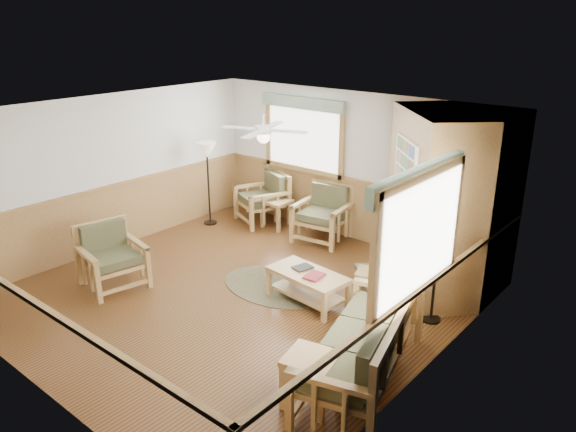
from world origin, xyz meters
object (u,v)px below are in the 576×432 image
Objects in this scene: end_table_sofa at (311,380)px; floor_lamp_right at (436,263)px; armchair_back_left at (262,198)px; end_table_chairs at (277,214)px; floor_lamp_left at (208,184)px; armchair_left at (112,257)px; footstool at (370,282)px; coffee_table at (308,288)px; armchair_back_right at (323,214)px; sofa at (363,342)px.

floor_lamp_right reaches higher than end_table_sofa.
armchair_back_left is 0.48m from end_table_chairs.
armchair_back_left is 0.60× the size of floor_lamp_left.
armchair_left is at bearing -72.24° from floor_lamp_left.
floor_lamp_left is at bearing 173.23° from footstool.
armchair_left is at bearing -144.73° from coffee_table.
armchair_back_right is 1.70× the size of end_table_sofa.
armchair_back_right is at bearing 2.20° from end_table_chairs.
armchair_left is (0.17, -3.55, -0.02)m from armchair_back_left.
armchair_back_right is at bearing -9.31° from armchair_left.
end_table_chairs is at bearing 144.55° from coffee_table.
footstool is (2.87, -1.18, -0.10)m from end_table_chairs.
armchair_left reaches higher than end_table_chairs.
footstool is (0.53, 0.83, -0.06)m from coffee_table.
coffee_table is 3.78m from floor_lamp_left.
floor_lamp_right is (2.87, -1.37, 0.35)m from armchair_back_right.
footstool is at bearing -6.77° from floor_lamp_left.
floor_lamp_right is at bearing 28.38° from coffee_table.
sofa is at bearing -90.00° from floor_lamp_right.
armchair_left is at bearing -99.69° from sofa.
footstool is at bearing 62.61° from coffee_table.
armchair_back_right is at bearing 23.35° from armchair_back_left.
footstool is at bearing -165.98° from sofa.
floor_lamp_left reaches higher than armchair_back_left.
armchair_back_right is 2.37m from floor_lamp_left.
end_table_chairs is (-3.95, 3.07, -0.24)m from sofa.
floor_lamp_right is at bearing -33.98° from armchair_back_right.
armchair_back_right is at bearing 145.75° from footstool.
coffee_table is at bearing -66.88° from armchair_back_right.
end_table_chairs is 5.31m from end_table_sofa.
sofa is at bearing -37.92° from end_table_chairs.
armchair_back_left is 1.50m from armchair_back_right.
end_table_sofa is at bearing -31.97° from floor_lamp_left.
sofa is at bearing -72.88° from armchair_left.
armchair_back_left is at bearing 13.98° from armchair_left.
sofa is 1.35× the size of floor_lamp_left.
sofa is 2.25× the size of armchair_back_left.
armchair_back_left is 1.68× the size of end_table_sofa.
armchair_left is 3.52m from end_table_chairs.
armchair_back_left reaches higher than end_table_chairs.
armchair_back_right is 2.43m from coffee_table.
coffee_table is at bearing 128.83° from end_table_sofa.
armchair_left is (-4.20, -0.44, -0.03)m from sofa.
armchair_back_left reaches higher than end_table_sofa.
sofa is 5.63m from floor_lamp_left.
floor_lamp_right is at bearing 85.28° from end_table_sofa.
armchair_back_right reaches higher than armchair_back_left.
coffee_table is at bearing -138.99° from sofa.
sofa is 0.75m from end_table_sofa.
armchair_back_right is at bearing 125.09° from end_table_sofa.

